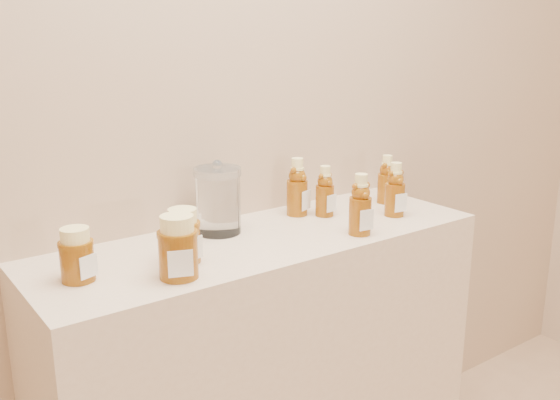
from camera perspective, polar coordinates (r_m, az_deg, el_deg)
wall_back at (r=1.69m, az=-5.54°, el=13.06°), size 3.50×0.02×2.70m
display_table at (r=1.80m, az=-1.37°, el=-17.05°), size 1.20×0.40×0.90m
bear_bottle_back_left at (r=1.77m, az=1.58°, el=1.56°), size 0.08×0.08×0.19m
bear_bottle_back_mid at (r=1.77m, az=4.13°, el=1.12°), size 0.06×0.06×0.16m
bear_bottle_back_right at (r=1.93m, az=9.73°, el=2.17°), size 0.07×0.07×0.17m
bear_bottle_front_left at (r=1.61m, az=7.37°, el=-0.04°), size 0.07×0.07×0.18m
bear_bottle_front_right at (r=1.79m, az=10.50°, el=1.28°), size 0.07×0.07×0.17m
honey_jar_left at (r=1.38m, az=-18.10°, el=-4.77°), size 0.10×0.10×0.12m
honey_jar_back at (r=1.43m, az=-8.84°, el=-3.24°), size 0.09×0.09×0.13m
honey_jar_front at (r=1.34m, az=-9.31°, el=-4.25°), size 0.11×0.11×0.14m
glass_canister at (r=1.62m, az=-5.69°, el=0.20°), size 0.15×0.15×0.19m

